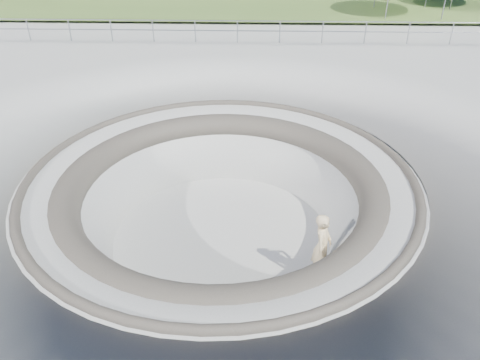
{
  "coord_description": "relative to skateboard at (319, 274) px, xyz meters",
  "views": [
    {
      "loc": [
        0.84,
        -10.38,
        6.41
      ],
      "look_at": [
        0.51,
        0.04,
        -0.1
      ],
      "focal_mm": 35.0,
      "sensor_mm": 36.0,
      "label": 1
    }
  ],
  "objects": [
    {
      "name": "skateboard",
      "position": [
        0.0,
        0.0,
        0.0
      ],
      "size": [
        0.81,
        0.37,
        0.08
      ],
      "color": "#8E5B39",
      "rests_on": "ground"
    },
    {
      "name": "safety_railing",
      "position": [
        -2.54,
        13.61,
        2.53
      ],
      "size": [
        25.0,
        0.06,
        1.03
      ],
      "color": "gray",
      "rests_on": "ground"
    },
    {
      "name": "skater",
      "position": [
        -0.0,
        -0.0,
        0.92
      ],
      "size": [
        0.63,
        0.76,
        1.8
      ],
      "primitive_type": "imported",
      "rotation": [
        0.0,
        0.0,
        1.22
      ],
      "color": "beige",
      "rests_on": "skateboard"
    },
    {
      "name": "distant_hills",
      "position": [
        1.24,
        58.78,
        -5.18
      ],
      "size": [
        103.2,
        45.0,
        28.6
      ],
      "color": "olive",
      "rests_on": "ground"
    },
    {
      "name": "ground",
      "position": [
        -2.54,
        1.61,
        1.84
      ],
      "size": [
        180.0,
        180.0,
        0.0
      ],
      "primitive_type": "plane",
      "color": "#ACABA6",
      "rests_on": "ground"
    },
    {
      "name": "skate_bowl",
      "position": [
        -2.54,
        1.61,
        0.01
      ],
      "size": [
        14.0,
        14.0,
        4.1
      ],
      "color": "#ACABA6",
      "rests_on": "ground"
    }
  ]
}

